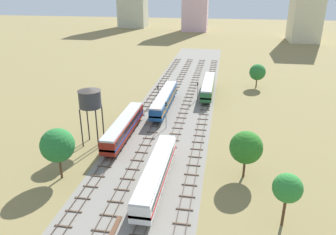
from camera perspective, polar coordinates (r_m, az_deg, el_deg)
ground_plane at (r=76.82m, az=0.56°, el=0.16°), size 480.00×480.00×0.00m
ballast_bed at (r=76.81m, az=0.56°, el=0.16°), size 18.80×176.00×0.01m
track_far_left at (r=79.12m, az=-4.62°, el=0.86°), size 2.40×126.00×0.29m
track_left at (r=78.09m, az=-1.11°, el=0.64°), size 2.40×126.00×0.29m
track_centre_left at (r=77.35m, az=2.48°, el=0.41°), size 2.40×126.00×0.29m
track_centre at (r=76.93m, az=6.13°, el=0.18°), size 2.40×126.00×0.29m
diesel_railcar_centre_left_nearest at (r=49.83m, az=-2.08°, el=-9.49°), size 2.96×20.50×3.80m
diesel_railcar_far_left_near at (r=65.82m, az=-7.66°, el=-1.47°), size 2.96×20.50×3.80m
passenger_coach_left_mid at (r=80.60m, az=-0.63°, el=3.22°), size 2.96×22.00×3.80m
diesel_railcar_centre_midfar at (r=91.93m, az=6.96°, el=5.44°), size 2.96×20.50×3.80m
water_tower at (r=62.12m, az=-13.39°, el=3.23°), size 4.30×4.30×11.22m
signal_post_nearest at (r=87.07m, az=5.15°, el=5.00°), size 0.28×0.47×5.06m
signal_post_near at (r=69.24m, az=-0.34°, el=1.00°), size 0.28×0.47×5.99m
signal_post_mid at (r=84.91m, az=-1.74°, el=4.52°), size 0.28×0.47×4.78m
lineside_tree_0 at (r=52.57m, az=13.37°, el=-5.08°), size 5.17×5.17×7.81m
lineside_tree_1 at (r=43.62m, az=19.99°, el=-11.44°), size 3.70×3.70×7.43m
lineside_tree_2 at (r=53.26m, az=-18.59°, el=-4.59°), size 5.29×5.29×8.47m
lineside_tree_3 at (r=101.16m, az=15.24°, el=7.58°), size 4.74×4.74×7.05m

